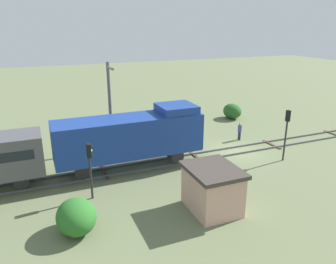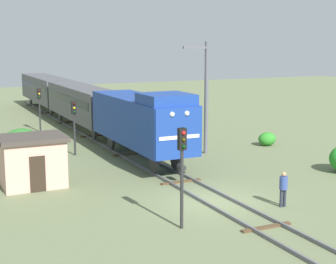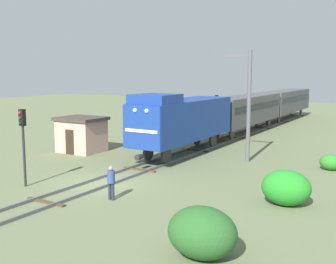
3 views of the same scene
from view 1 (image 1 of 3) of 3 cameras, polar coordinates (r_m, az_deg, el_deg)
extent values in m
plane|color=#66704C|center=(29.66, 11.79, -3.26)|extent=(141.13, 141.13, 0.00)
cube|color=#595960|center=(29.09, 12.59, -3.59)|extent=(0.10, 94.09, 0.16)
cube|color=#595960|center=(30.18, 11.04, -2.66)|extent=(0.10, 94.09, 0.16)
cube|color=#4C3823|center=(37.31, 26.95, -0.34)|extent=(2.40, 0.24, 0.09)
cube|color=#4C3823|center=(31.93, 17.65, -2.10)|extent=(2.40, 0.24, 0.09)
cube|color=#4C3823|center=(27.73, 5.05, -4.39)|extent=(2.40, 0.24, 0.09)
cube|color=#4C3823|center=(25.34, -11.02, -6.96)|extent=(2.40, 0.24, 0.09)
cube|color=navy|center=(24.76, -6.83, -0.69)|extent=(2.90, 11.00, 2.90)
cube|color=navy|center=(25.52, 1.48, 4.12)|extent=(2.75, 2.80, 0.60)
cube|color=navy|center=(26.70, 4.68, 0.80)|extent=(2.84, 0.10, 2.84)
cube|color=white|center=(26.77, 4.75, 0.40)|extent=(2.46, 0.06, 0.20)
sphere|color=white|center=(26.02, 5.29, 2.85)|extent=(0.28, 0.28, 0.28)
sphere|color=white|center=(26.79, 4.40, 3.33)|extent=(0.28, 0.28, 0.28)
cylinder|color=#262628|center=(27.44, 5.14, -2.81)|extent=(0.36, 0.50, 0.36)
cylinder|color=#262628|center=(26.02, 1.65, -4.32)|extent=(0.18, 1.10, 1.10)
cylinder|color=#262628|center=(27.24, 0.41, -3.24)|extent=(0.18, 1.10, 1.10)
cylinder|color=#262628|center=(24.19, -14.68, -6.78)|extent=(0.18, 1.10, 1.10)
cylinder|color=#262628|center=(25.50, -15.16, -5.48)|extent=(0.18, 1.10, 1.10)
cylinder|color=#262628|center=(24.13, -24.16, -8.11)|extent=(0.16, 0.96, 0.96)
cylinder|color=#262628|center=(25.44, -24.13, -6.74)|extent=(0.16, 0.96, 0.96)
cylinder|color=#262628|center=(28.05, 19.80, -0.64)|extent=(0.14, 0.14, 4.25)
cube|color=black|center=(27.58, 20.17, 2.65)|extent=(0.32, 0.24, 0.90)
sphere|color=red|center=(27.61, 20.45, 3.21)|extent=(0.16, 0.16, 0.16)
sphere|color=#3C3306|center=(27.68, 20.39, 2.66)|extent=(0.16, 0.16, 0.16)
sphere|color=black|center=(27.75, 20.32, 2.10)|extent=(0.16, 0.16, 0.16)
cylinder|color=#262628|center=(21.31, -13.34, -6.77)|extent=(0.14, 0.14, 3.74)
cube|color=black|center=(20.75, -13.63, -3.21)|extent=(0.32, 0.24, 0.90)
sphere|color=#390606|center=(20.68, -13.30, -2.46)|extent=(0.16, 0.16, 0.16)
sphere|color=yellow|center=(20.78, -13.25, -3.18)|extent=(0.16, 0.16, 0.16)
sphere|color=black|center=(20.88, -13.19, -3.90)|extent=(0.16, 0.16, 0.16)
cylinder|color=#262B38|center=(32.33, 12.41, -0.68)|extent=(0.15, 0.15, 0.85)
cylinder|color=#262B38|center=(32.48, 12.21, -0.57)|extent=(0.15, 0.15, 0.85)
cylinder|color=#33478C|center=(32.18, 12.40, 0.61)|extent=(0.38, 0.38, 0.62)
sphere|color=tan|center=(32.05, 12.45, 1.34)|extent=(0.23, 0.23, 0.23)
cylinder|color=#595960|center=(29.06, -10.05, 4.37)|extent=(0.28, 0.28, 7.70)
cube|color=#595960|center=(27.56, -10.03, 10.93)|extent=(1.80, 0.16, 0.16)
cube|color=#D19E8C|center=(20.03, 7.71, -10.11)|extent=(3.20, 2.60, 2.50)
cube|color=#3F3833|center=(19.42, 7.88, -6.55)|extent=(3.50, 2.90, 0.24)
cube|color=#2D2319|center=(20.80, 10.87, -10.07)|extent=(0.80, 0.06, 1.90)
ellipsoid|color=#248926|center=(36.89, 1.07, 2.82)|extent=(2.32, 1.90, 1.69)
ellipsoid|color=#2A6926|center=(18.69, -15.67, -14.03)|extent=(2.59, 2.12, 1.88)
ellipsoid|color=#275926|center=(39.49, 11.12, 3.58)|extent=(2.44, 2.00, 1.77)
ellipsoid|color=#2C8026|center=(35.06, -12.27, 0.97)|extent=(1.39, 1.14, 1.01)
camera|label=2|loc=(38.02, 52.30, 6.71)|focal=55.00mm
camera|label=3|loc=(50.64, 19.54, 12.27)|focal=45.00mm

